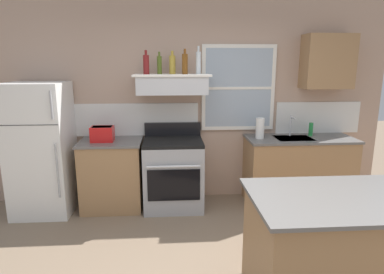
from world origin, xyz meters
The scene contains 17 objects.
back_wall centered at (0.03, 2.23, 1.35)m, with size 5.40×0.11×2.70m.
refrigerator centered at (-1.90, 1.84, 0.83)m, with size 0.70×0.72×1.66m.
counter_left_of_stove centered at (-1.05, 1.90, 0.46)m, with size 0.79×0.63×0.91m.
toaster centered at (-1.14, 1.87, 1.01)m, with size 0.30×0.20×0.19m.
stove_range centered at (-0.25, 1.86, 0.46)m, with size 0.76×0.69×1.09m.
range_hood_shelf centered at (-0.25, 1.96, 1.62)m, with size 0.96×0.52×0.24m.
bottle_red_label_wine centered at (-0.57, 1.93, 1.87)m, with size 0.07×0.07×0.29m.
bottle_olive_oil_square centered at (-0.41, 2.02, 1.86)m, with size 0.06×0.06×0.28m.
bottle_champagne_gold_foil centered at (-0.24, 2.02, 1.87)m, with size 0.08×0.08×0.29m.
bottle_amber_wine centered at (-0.09, 1.90, 1.88)m, with size 0.07×0.07×0.31m.
bottle_clear_tall centered at (0.08, 1.95, 1.89)m, with size 0.06×0.06×0.34m.
counter_right_with_sink centered at (1.45, 1.90, 0.46)m, with size 1.43×0.63×0.91m.
sink_faucet centered at (1.35, 2.00, 1.08)m, with size 0.03×0.17×0.28m.
paper_towel_roll centered at (0.90, 1.90, 1.04)m, with size 0.11×0.11×0.27m, color white.
dish_soap_bottle centered at (1.63, 2.00, 1.00)m, with size 0.06×0.06×0.18m, color #268C3F.
kitchen_island centered at (1.01, -0.05, 0.46)m, with size 1.40×0.90×0.91m.
upper_cabinet_right centered at (1.80, 2.04, 1.90)m, with size 0.64×0.32×0.70m.
Camera 1 is at (-0.29, -2.29, 1.89)m, focal length 30.92 mm.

